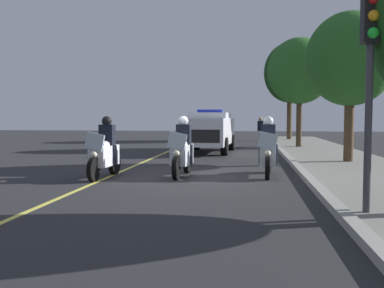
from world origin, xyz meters
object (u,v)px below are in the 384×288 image
police_motorcycle_lead_right (182,152)px  police_motorcycle_trailing (268,152)px  police_motorcycle_lead_left (105,153)px  cyclist_background (260,132)px  police_suv (210,130)px  tree_behind_suv (290,73)px  tree_mid_block (350,59)px  traffic_light (371,51)px  tree_far_back (300,71)px

police_motorcycle_lead_right → police_motorcycle_trailing: (-0.33, 2.44, 0.00)m
police_motorcycle_lead_left → cyclist_background: police_motorcycle_lead_left is taller
police_suv → tree_behind_suv: tree_behind_suv is taller
police_motorcycle_lead_left → cyclist_background: size_ratio=1.22×
police_motorcycle_trailing → tree_mid_block: bearing=140.2°
police_suv → traffic_light: size_ratio=1.37×
cyclist_background → police_suv: bearing=-35.5°
police_motorcycle_lead_left → police_suv: (-9.05, 2.11, 0.37)m
police_motorcycle_lead_right → tree_far_back: tree_far_back is taller
tree_mid_block → police_motorcycle_lead_right: bearing=-54.1°
cyclist_background → tree_behind_suv: bearing=164.0°
cyclist_background → tree_behind_suv: (-7.89, 2.27, 4.03)m
cyclist_background → tree_mid_block: size_ratio=0.33×
police_motorcycle_trailing → tree_behind_suv: (-19.49, 2.35, 4.17)m
police_motorcycle_lead_left → police_motorcycle_trailing: (-0.95, 4.52, 0.00)m
police_motorcycle_lead_left → police_motorcycle_lead_right: same height
police_motorcycle_lead_left → police_suv: size_ratio=0.43×
police_suv → cyclist_background: bearing=144.5°
police_motorcycle_lead_right → cyclist_background: police_motorcycle_lead_right is taller
traffic_light → tree_behind_suv: (-24.53, 0.94, 2.09)m
police_motorcycle_trailing → tree_behind_suv: size_ratio=0.31×
police_motorcycle_lead_right → traffic_light: bearing=39.2°
police_motorcycle_lead_left → tree_far_back: (-12.24, 6.65, 3.44)m
police_motorcycle_lead_right → tree_behind_suv: 20.81m
tree_mid_block → tree_behind_suv: (-15.88, -0.66, 1.13)m
police_suv → tree_behind_suv: (-11.39, 4.77, 3.80)m
police_suv → tree_behind_suv: 12.92m
police_suv → tree_behind_suv: bearing=157.3°
tree_behind_suv → cyclist_background: bearing=-16.0°
cyclist_background → traffic_light: size_ratio=0.48×
cyclist_background → traffic_light: traffic_light is taller
police_motorcycle_trailing → tree_far_back: bearing=169.4°
police_motorcycle_trailing → police_suv: 8.46m
police_motorcycle_lead_left → traffic_light: traffic_light is taller
police_motorcycle_trailing → cyclist_background: 11.60m
cyclist_background → tree_far_back: size_ratio=0.30×
police_motorcycle_trailing → police_motorcycle_lead_right: bearing=-82.3°
police_motorcycle_trailing → police_motorcycle_lead_left: bearing=-78.1°
police_motorcycle_lead_right → police_suv: bearing=179.9°
police_suv → police_motorcycle_lead_right: bearing=-0.1°
police_motorcycle_lead_left → tree_behind_suv: 21.97m
police_motorcycle_lead_right → tree_mid_block: size_ratio=0.40×
police_motorcycle_lead_left → tree_behind_suv: size_ratio=0.31×
police_motorcycle_lead_left → tree_mid_block: 9.32m
police_motorcycle_lead_right → police_suv: 8.44m
police_motorcycle_lead_right → tree_far_back: bearing=158.6°
police_motorcycle_trailing → tree_far_back: tree_far_back is taller
police_motorcycle_trailing → police_suv: bearing=-163.4°
police_motorcycle_lead_right → tree_far_back: 12.95m
police_motorcycle_trailing → cyclist_background: (-11.60, 0.08, 0.14)m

